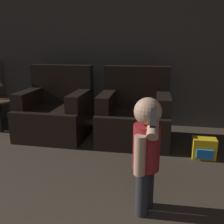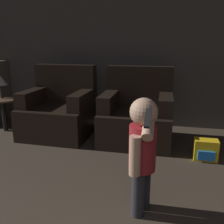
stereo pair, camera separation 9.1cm
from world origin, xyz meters
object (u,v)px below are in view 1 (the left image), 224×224
armchair_left (57,112)px  toy_backpack (204,148)px  armchair_right (135,116)px  person_toddler (146,148)px

armchair_left → toy_backpack: armchair_left is taller
armchair_left → armchair_right: same height
armchair_right → person_toddler: 1.43m
armchair_left → armchair_right: 1.03m
armchair_left → person_toddler: (1.24, -1.41, 0.19)m
person_toddler → toy_backpack: size_ratio=3.55×
armchair_left → armchair_right: (1.03, 0.00, 0.00)m
person_toddler → armchair_right: bearing=-153.1°
armchair_left → person_toddler: bearing=-47.6°
person_toddler → toy_backpack: person_toddler is taller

